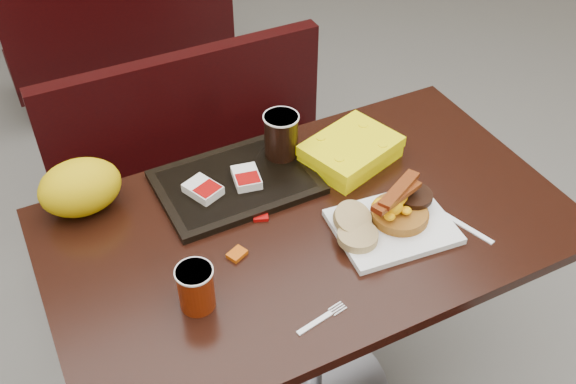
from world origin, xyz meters
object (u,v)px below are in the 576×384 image
coffee_cup_near (196,288)px  coffee_cup_far (281,135)px  fork (315,323)px  hashbrown_sleeve_right (246,177)px  pancake_stack (400,213)px  tray (236,182)px  bench_far_s (115,26)px  platter (393,227)px  knife (464,226)px  hashbrown_sleeve_left (203,189)px  table_near (307,322)px  bench_near_n (211,176)px  paper_bag (80,187)px  clamshell (351,151)px

coffee_cup_near → coffee_cup_far: bearing=44.0°
fork → hashbrown_sleeve_right: (0.05, 0.44, 0.03)m
pancake_stack → tray: 0.41m
bench_far_s → coffee_cup_near: coffee_cup_near is taller
platter → coffee_cup_near: (-0.47, -0.01, 0.04)m
coffee_cup_far → platter: bearing=-71.5°
platter → tray: tray is taller
knife → coffee_cup_far: bearing=-164.9°
coffee_cup_far → hashbrown_sleeve_left: bearing=-167.6°
fork → tray: 0.46m
bench_far_s → tray: tray is taller
table_near → hashbrown_sleeve_left: hashbrown_sleeve_left is taller
bench_near_n → knife: (0.31, -0.87, 0.39)m
table_near → tray: 0.44m
coffee_cup_near → bench_near_n: bearing=68.6°
platter → paper_bag: bearing=153.3°
platter → fork: size_ratio=2.21×
bench_near_n → bench_far_s: same height
hashbrown_sleeve_right → coffee_cup_far: 0.14m
coffee_cup_near → bench_far_s: bearing=81.1°
tray → clamshell: (0.30, -0.04, 0.02)m
hashbrown_sleeve_right → paper_bag: paper_bag is taller
coffee_cup_near → clamshell: (0.52, 0.26, -0.02)m
bench_near_n → coffee_cup_near: bearing=-111.4°
platter → clamshell: (0.04, 0.26, 0.02)m
knife → coffee_cup_far: coffee_cup_far is taller
bench_near_n → hashbrown_sleeve_right: size_ratio=12.06×
table_near → bench_near_n: 0.70m
coffee_cup_far → pancake_stack: bearing=-66.9°
fork → paper_bag: size_ratio=0.62×
platter → knife: (0.15, -0.07, -0.01)m
hashbrown_sleeve_left → platter: bearing=-62.8°
bench_near_n → fork: size_ratio=8.42×
table_near → hashbrown_sleeve_left: bearing=135.2°
table_near → paper_bag: bearing=148.2°
pancake_stack → hashbrown_sleeve_left: pancake_stack is taller
bench_near_n → hashbrown_sleeve_right: (-0.08, -0.52, 0.42)m
bench_far_s → hashbrown_sleeve_left: 1.77m
tray → hashbrown_sleeve_right: size_ratio=4.55×
pancake_stack → paper_bag: (-0.64, 0.37, 0.04)m
table_near → bench_near_n: size_ratio=1.20×
pancake_stack → coffee_cup_far: bearing=113.1°
bench_near_n → platter: size_ratio=3.80×
fork → hashbrown_sleeve_right: bearing=72.9°
coffee_cup_near → clamshell: 0.58m
clamshell → tray: bearing=153.7°
coffee_cup_near → hashbrown_sleeve_left: (0.13, 0.30, -0.02)m
tray → hashbrown_sleeve_right: (0.02, -0.02, 0.02)m
knife → bench_far_s: bearing=170.6°
table_near → clamshell: (0.20, 0.15, 0.41)m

